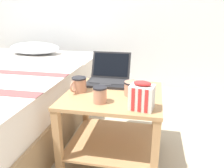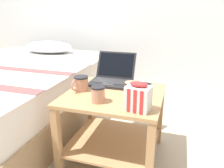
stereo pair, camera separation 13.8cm
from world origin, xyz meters
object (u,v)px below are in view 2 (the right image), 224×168
(laptop, at_px, (112,77))
(cell_phone, at_px, (145,86))
(snack_bag, at_px, (138,97))
(bed, at_px, (12,90))
(mug_front_left, at_px, (133,88))
(mug_mid_center, at_px, (81,83))
(mug_front_right, at_px, (98,93))

(laptop, distance_m, cell_phone, 0.26)
(snack_bag, bearing_deg, cell_phone, 93.70)
(bed, distance_m, laptop, 1.11)
(mug_front_left, distance_m, cell_phone, 0.21)
(cell_phone, bearing_deg, bed, 173.45)
(laptop, distance_m, mug_mid_center, 0.28)
(bed, xyz_separation_m, snack_bag, (1.35, -0.55, 0.30))
(mug_front_right, bearing_deg, mug_front_left, 41.16)
(cell_phone, bearing_deg, laptop, 173.85)
(mug_front_right, xyz_separation_m, snack_bag, (0.25, -0.04, 0.02))
(mug_mid_center, bearing_deg, bed, 158.66)
(cell_phone, bearing_deg, mug_front_left, -102.85)
(mug_front_left, bearing_deg, mug_front_right, -138.84)
(mug_front_left, bearing_deg, cell_phone, 77.15)
(mug_front_right, bearing_deg, cell_phone, 57.98)
(mug_front_left, height_order, mug_front_right, mug_front_right)
(mug_mid_center, bearing_deg, snack_bag, -23.88)
(bed, distance_m, mug_mid_center, 1.03)
(mug_front_left, height_order, mug_mid_center, mug_mid_center)
(snack_bag, bearing_deg, mug_front_left, 110.08)
(laptop, height_order, snack_bag, laptop)
(laptop, relative_size, mug_front_left, 2.14)
(bed, height_order, mug_mid_center, bed)
(mug_front_left, bearing_deg, mug_mid_center, -179.08)
(mug_front_right, relative_size, snack_bag, 0.75)
(bed, distance_m, mug_front_right, 1.25)
(bed, distance_m, cell_phone, 1.36)
(laptop, height_order, cell_phone, laptop)
(laptop, xyz_separation_m, cell_phone, (0.25, -0.03, -0.04))
(mug_front_left, relative_size, mug_front_right, 1.17)
(laptop, bearing_deg, mug_front_left, -47.86)
(mug_front_right, bearing_deg, laptop, 94.54)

